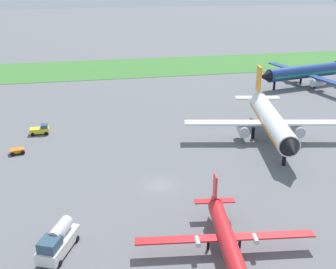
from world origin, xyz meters
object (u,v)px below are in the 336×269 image
(fuel_truck_midfield, at_px, (58,241))
(airplane_parked_jet_far, at_px, (306,72))
(pushback_tug_by_runway, at_px, (40,130))
(airplane_foreground_turboprop, at_px, (226,235))
(baggage_cart_near_gate, at_px, (17,151))
(airplane_midfield_jet, at_px, (271,120))

(fuel_truck_midfield, bearing_deg, airplane_parked_jet_far, 157.87)
(pushback_tug_by_runway, bearing_deg, fuel_truck_midfield, -84.18)
(airplane_foreground_turboprop, bearing_deg, fuel_truck_midfield, -93.98)
(baggage_cart_near_gate, distance_m, pushback_tug_by_runway, 9.41)
(fuel_truck_midfield, relative_size, pushback_tug_by_runway, 1.89)
(airplane_midfield_jet, bearing_deg, fuel_truck_midfield, -43.69)
(baggage_cart_near_gate, height_order, fuel_truck_midfield, fuel_truck_midfield)
(airplane_midfield_jet, xyz_separation_m, fuel_truck_midfield, (-37.34, -26.53, -2.49))
(baggage_cart_near_gate, height_order, pushback_tug_by_runway, pushback_tug_by_runway)
(airplane_midfield_jet, distance_m, baggage_cart_near_gate, 46.03)
(pushback_tug_by_runway, bearing_deg, airplane_parked_jet_far, 16.52)
(airplane_foreground_turboprop, height_order, pushback_tug_by_runway, airplane_foreground_turboprop)
(airplane_foreground_turboprop, bearing_deg, pushback_tug_by_runway, -143.44)
(airplane_midfield_jet, relative_size, airplane_foreground_turboprop, 1.55)
(airplane_midfield_jet, xyz_separation_m, airplane_parked_jet_far, (25.61, 34.49, -0.14))
(airplane_parked_jet_far, height_order, pushback_tug_by_runway, airplane_parked_jet_far)
(airplane_parked_jet_far, bearing_deg, fuel_truck_midfield, 31.71)
(airplane_parked_jet_far, height_order, baggage_cart_near_gate, airplane_parked_jet_far)
(airplane_midfield_jet, bearing_deg, airplane_foreground_turboprop, -20.93)
(airplane_foreground_turboprop, relative_size, baggage_cart_near_gate, 7.56)
(airplane_midfield_jet, height_order, fuel_truck_midfield, airplane_midfield_jet)
(airplane_midfield_jet, relative_size, airplane_parked_jet_far, 1.04)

